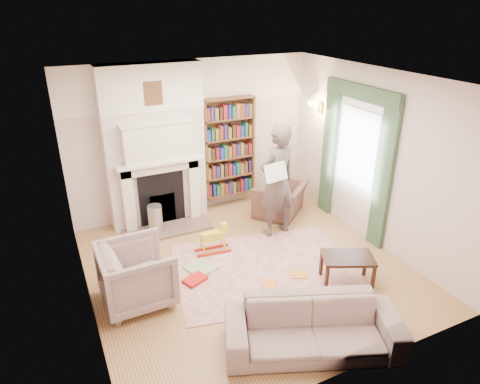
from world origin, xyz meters
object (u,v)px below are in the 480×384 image
armchair_reading (281,199)px  man_reading (277,181)px  armchair_left (137,274)px  coffee_table (347,270)px  paraffin_heater (155,220)px  rocking_horse (213,239)px  sofa (313,328)px  bookcase (228,148)px

armchair_reading → man_reading: (-0.45, -0.60, 0.66)m
armchair_left → coffee_table: armchair_left is taller
coffee_table → paraffin_heater: bearing=153.9°
coffee_table → man_reading: bearing=120.6°
paraffin_heater → rocking_horse: (0.66, -0.95, -0.03)m
armchair_left → paraffin_heater: size_ratio=1.66×
armchair_reading → paraffin_heater: 2.34m
sofa → coffee_table: 1.41m
bookcase → rocking_horse: 2.01m
man_reading → coffee_table: man_reading is taller
sofa → paraffin_heater: sofa is taller
armchair_reading → rocking_horse: size_ratio=1.70×
armchair_reading → sofa: (-1.41, -3.12, -0.02)m
coffee_table → rocking_horse: 2.11m
bookcase → armchair_reading: bearing=-47.8°
bookcase → paraffin_heater: bearing=-160.9°
armchair_reading → man_reading: man_reading is taller
armchair_reading → paraffin_heater: bearing=-45.6°
sofa → man_reading: man_reading is taller
armchair_left → paraffin_heater: 1.78m
sofa → man_reading: 2.78m
armchair_reading → sofa: armchair_reading is taller
man_reading → rocking_horse: size_ratio=3.48×
coffee_table → rocking_horse: (-1.40, 1.58, 0.02)m
armchair_reading → man_reading: bearing=13.0°
armchair_reading → sofa: bearing=25.6°
sofa → rocking_horse: (-0.26, 2.40, -0.05)m
man_reading → paraffin_heater: 2.17m
paraffin_heater → rocking_horse: bearing=-55.0°
man_reading → rocking_horse: man_reading is taller
armchair_reading → man_reading: 1.00m
sofa → armchair_reading: bearing=87.6°
armchair_left → armchair_reading: bearing=-65.9°
armchair_reading → rocking_horse: 1.82m
bookcase → sofa: size_ratio=0.92×
rocking_horse → paraffin_heater: bearing=131.6°
armchair_reading → rocking_horse: armchair_reading is taller
man_reading → bookcase: bearing=-89.6°
paraffin_heater → sofa: bearing=-74.6°
armchair_reading → coffee_table: armchair_reading is taller
sofa → coffee_table: size_ratio=2.86×
man_reading → rocking_horse: bearing=-4.5°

